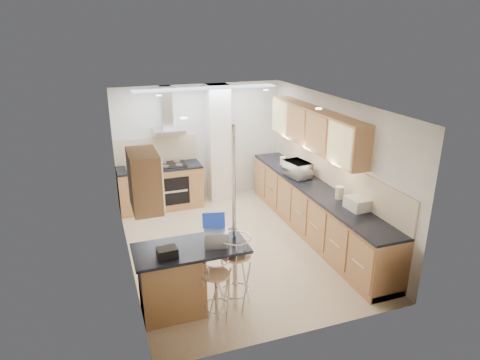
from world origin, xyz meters
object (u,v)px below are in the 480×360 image
object	(u,v)px
laptop	(216,238)
bread_bin	(357,203)
microwave	(298,169)
bar_stool_end	(236,272)
bar_stool_near	(216,290)

from	to	relation	value
laptop	bread_bin	size ratio (longest dim) A/B	0.86
microwave	bar_stool_end	distance (m)	3.01
bread_bin	bar_stool_end	bearing A→B (deg)	-170.32
bar_stool_near	microwave	bearing A→B (deg)	40.18
bar_stool_near	bread_bin	xyz separation A→B (m)	(2.51, 0.69, 0.56)
microwave	bar_stool_near	xyz separation A→B (m)	(-2.32, -2.38, -0.61)
laptop	bar_stool_end	world-z (taller)	laptop
bar_stool_end	bread_bin	xyz separation A→B (m)	(2.18, 0.51, 0.48)
microwave	bread_bin	world-z (taller)	microwave
bar_stool_near	bread_bin	distance (m)	2.66
microwave	bar_stool_end	xyz separation A→B (m)	(-1.99, -2.19, -0.53)
laptop	bread_bin	distance (m)	2.46
microwave	laptop	xyz separation A→B (m)	(-2.23, -2.11, -0.02)
bar_stool_end	laptop	bearing A→B (deg)	87.19
microwave	bar_stool_near	size ratio (longest dim) A/B	0.59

